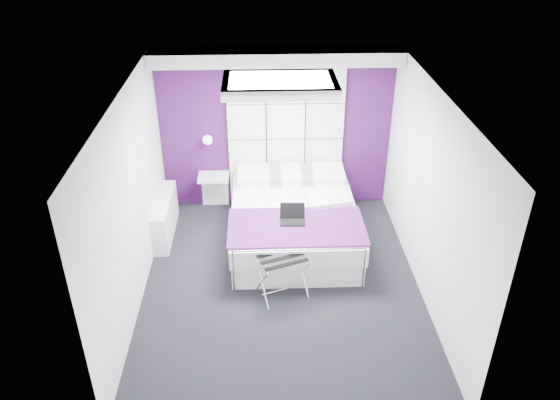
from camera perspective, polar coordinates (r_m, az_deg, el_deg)
name	(u,v)px	position (r m, az deg, el deg)	size (l,w,h in m)	color
floor	(282,285)	(7.30, 0.19, -8.89)	(4.40, 4.40, 0.00)	black
ceiling	(282,97)	(6.02, 0.23, 10.76)	(4.40, 4.40, 0.00)	white
wall_back	(276,129)	(8.54, -0.44, 7.39)	(3.60, 3.60, 0.00)	white
wall_left	(131,203)	(6.74, -15.28, -0.33)	(4.40, 4.40, 0.00)	white
wall_right	(430,197)	(6.87, 15.38, 0.28)	(4.40, 4.40, 0.00)	white
accent_wall	(276,130)	(8.53, -0.43, 7.36)	(3.58, 0.02, 2.58)	#3A0F43
soffit	(276,57)	(7.91, -0.41, 14.74)	(3.58, 0.50, 0.20)	white
headboard	(286,139)	(8.54, 0.59, 6.44)	(1.80, 0.08, 2.30)	silver
skylight	(280,84)	(6.60, 0.00, 12.07)	(1.36, 0.86, 0.12)	white
wall_lamp	(208,139)	(8.47, -7.56, 6.35)	(0.15, 0.15, 0.15)	white
radiator	(165,217)	(8.31, -11.93, -1.74)	(0.22, 1.20, 0.60)	white
bed	(294,222)	(7.96, 1.42, -2.31)	(1.84, 2.22, 0.77)	white
nightstand	(213,177)	(8.70, -6.97, 2.44)	(0.48, 0.37, 0.05)	white
luggage_rack	(282,276)	(6.99, 0.25, -7.94)	(0.57, 0.42, 0.57)	silver
laptop	(292,217)	(7.41, 1.29, -1.75)	(0.34, 0.24, 0.24)	black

